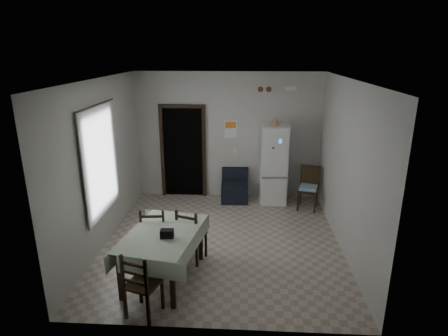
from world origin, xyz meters
TOP-DOWN VIEW (x-y plane):
  - ground at (0.00, 0.00)m, footprint 4.50×4.50m
  - ceiling at (0.00, 0.00)m, footprint 4.20×4.50m
  - wall_back at (0.00, 2.25)m, footprint 4.20×0.02m
  - wall_front at (0.00, -2.25)m, footprint 4.20×0.02m
  - wall_left at (-2.10, 0.00)m, footprint 0.02×4.50m
  - wall_right at (2.10, 0.00)m, footprint 0.02×4.50m
  - doorway at (-1.05, 2.45)m, footprint 1.06×0.52m
  - window_recess at (-2.15, -0.20)m, footprint 0.10×1.20m
  - curtain at (-2.04, -0.20)m, footprint 0.02×1.45m
  - curtain_rod at (-2.03, -0.20)m, footprint 0.02×1.60m
  - calendar at (0.05, 2.24)m, footprint 0.28×0.02m
  - calendar_image at (0.05, 2.23)m, footprint 0.24×0.01m
  - light_switch at (0.15, 2.24)m, footprint 0.08×0.02m
  - vent_left at (0.70, 2.23)m, footprint 0.12×0.03m
  - vent_right at (0.88, 2.23)m, footprint 0.12×0.03m
  - emergency_light at (1.35, 2.21)m, footprint 0.25×0.07m
  - fridge at (1.03, 1.93)m, footprint 0.60×0.60m
  - tan_cone at (1.01, 1.86)m, footprint 0.26×0.26m
  - navy_seat at (0.16, 1.93)m, footprint 0.63×0.61m
  - corner_chair at (1.77, 1.55)m, footprint 0.51×0.51m
  - dining_table at (-0.81, -1.19)m, footprint 1.22×1.63m
  - black_bag at (-0.71, -1.34)m, footprint 0.19×0.12m
  - dining_chair_far_left at (-1.07, -0.67)m, footprint 0.45×0.45m
  - dining_chair_far_right at (-0.46, -0.64)m, footprint 0.51×0.51m
  - dining_chair_near_head at (-0.91, -2.02)m, footprint 0.51×0.51m

SIDE VIEW (x-z plane):
  - ground at x=0.00m, z-range 0.00..0.00m
  - navy_seat at x=0.16m, z-range 0.00..0.74m
  - dining_table at x=-0.81m, z-range 0.00..0.77m
  - dining_chair_far_right at x=-0.46m, z-range 0.00..0.94m
  - dining_chair_near_head at x=-0.91m, z-range 0.00..0.94m
  - corner_chair at x=1.77m, z-range 0.00..0.95m
  - dining_chair_far_left at x=-1.07m, z-range 0.00..0.96m
  - black_bag at x=-0.71m, z-range 0.77..0.89m
  - fridge at x=1.03m, z-range 0.00..1.80m
  - doorway at x=-1.05m, z-range -0.05..2.17m
  - light_switch at x=0.15m, z-range 1.04..1.16m
  - wall_back at x=0.00m, z-range 0.00..2.90m
  - wall_front at x=0.00m, z-range 0.00..2.90m
  - wall_left at x=-2.10m, z-range 0.00..2.90m
  - wall_right at x=2.10m, z-range 0.00..2.90m
  - window_recess at x=-2.15m, z-range 0.75..2.35m
  - curtain at x=-2.04m, z-range 0.62..2.48m
  - calendar at x=0.05m, z-range 1.42..1.82m
  - calendar_image at x=0.05m, z-range 1.65..1.79m
  - tan_cone at x=1.01m, z-range 1.80..1.99m
  - curtain_rod at x=-2.03m, z-range 2.49..2.51m
  - vent_left at x=0.70m, z-range 2.46..2.58m
  - vent_right at x=0.88m, z-range 2.46..2.58m
  - emergency_light at x=1.35m, z-range 2.50..2.59m
  - ceiling at x=0.00m, z-range 2.89..2.91m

